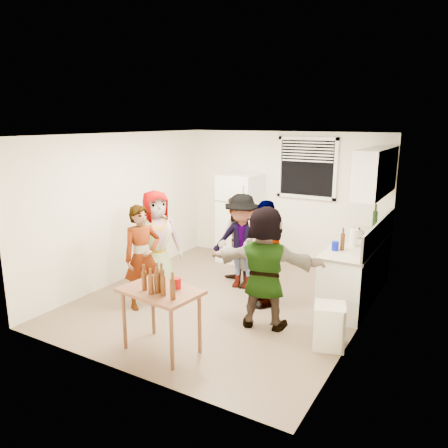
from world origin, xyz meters
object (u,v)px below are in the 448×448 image
Objects in this scene: red_cup at (177,288)px; guest_stripe at (145,306)px; kettle at (359,238)px; trash_bin at (329,327)px; refrigerator at (240,218)px; wine_bottle at (374,230)px; guest_back_left at (237,285)px; guest_back_right at (241,287)px; beer_bottle_counter at (342,250)px; beer_bottle_table at (162,292)px; guest_grey at (158,290)px; blue_cup at (335,250)px; serving_table at (163,350)px; guest_orange at (264,325)px; guest_black at (264,304)px.

guest_stripe is (-1.17, 0.75, -0.78)m from red_cup.
trash_bin is at bearing -92.65° from kettle.
red_cup is at bearing -73.71° from refrigerator.
kettle is at bearing -98.67° from wine_bottle.
trash_bin is 2.32m from guest_back_left.
wine_bottle is 0.22× the size of guest_back_left.
kettle reaches higher than trash_bin.
guest_back_right is (0.11, -0.04, 0.00)m from guest_back_left.
trash_bin is 0.35× the size of guest_stripe.
kettle is 0.40× the size of trash_bin.
guest_back_left is (-0.40, 2.21, -0.78)m from red_cup.
guest_back_right is at bearing 178.28° from beer_bottle_counter.
guest_stripe is 1.02× the size of guest_back_left.
trash_bin is 2.12× the size of beer_bottle_table.
guest_grey is at bearing -142.71° from wine_bottle.
guest_stripe is at bearing -147.21° from kettle.
blue_cup is 0.08× the size of guest_grey.
blue_cup is at bearing 104.51° from trash_bin.
wine_bottle is 4.12m from serving_table.
refrigerator is 1.60m from guest_back_left.
wine_bottle reaches higher than guest_back_right.
beer_bottle_counter reaches higher than guest_back_right.
refrigerator is 1.03× the size of guest_orange.
trash_bin is 2.06m from beer_bottle_table.
guest_stripe is at bearing -133.61° from wine_bottle.
beer_bottle_table is at bearing -75.71° from refrigerator.
kettle is at bearing 64.17° from beer_bottle_table.
red_cup reaches higher than guest_stripe.
guest_back_left is at bearing -17.36° from guest_grey.
guest_stripe is (-1.02, 0.87, 0.00)m from serving_table.
kettle is 0.14× the size of guest_stripe.
red_cup reaches higher than guest_orange.
guest_grey is at bearing -165.26° from blue_cup.
refrigerator reaches higher than guest_stripe.
beer_bottle_counter is 0.26× the size of serving_table.
red_cup is 2.32m from guest_back_right.
guest_orange is at bearing 173.32° from trash_bin.
wine_bottle reaches higher than trash_bin.
kettle reaches higher than beer_bottle_table.
beer_bottle_counter is 1.96m from guest_back_left.
blue_cup is at bearing 58.25° from red_cup.
guest_orange is (-0.77, -1.81, -0.90)m from kettle.
guest_stripe is 0.93× the size of guest_orange.
blue_cup reaches higher than guest_grey.
beer_bottle_table reaches higher than serving_table.
beer_bottle_counter is 0.44× the size of trash_bin.
beer_bottle_counter is 2.52m from red_cup.
blue_cup is 0.08× the size of guest_black.
guest_grey is (-0.38, -2.08, -0.85)m from refrigerator.
guest_back_right reaches higher than guest_stripe.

